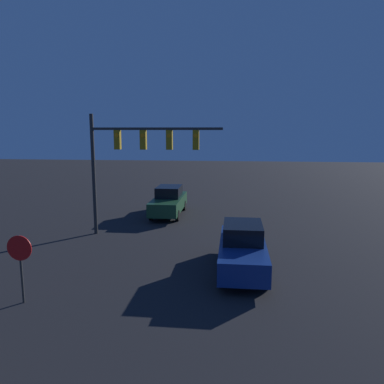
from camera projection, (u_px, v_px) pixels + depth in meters
name	position (u px, v px, depth m)	size (l,w,h in m)	color
car_near	(243.00, 248.00, 13.49)	(1.70, 4.61, 1.70)	navy
car_far	(169.00, 201.00, 22.36)	(1.70, 4.61, 1.70)	#1E4728
traffic_signal_mast	(135.00, 150.00, 17.54)	(6.26, 0.30, 5.79)	#2D2D2D
stop_sign	(20.00, 256.00, 10.81)	(0.75, 0.07, 2.06)	#2D2D2D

